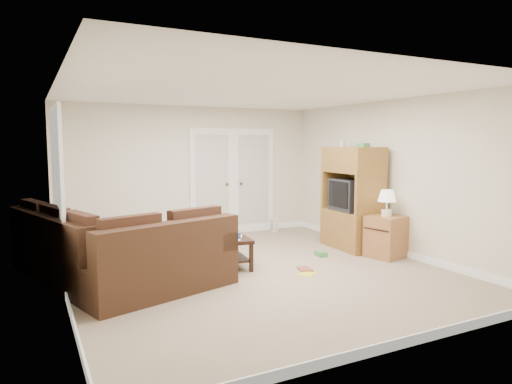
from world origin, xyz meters
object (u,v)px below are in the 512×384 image
coffee_table (225,248)px  tv_armoire (352,197)px  side_cabinet (386,233)px  sectional_sofa (109,257)px

coffee_table → tv_armoire: 2.45m
coffee_table → side_cabinet: bearing=-9.9°
coffee_table → side_cabinet: (2.43, -0.76, 0.14)m
coffee_table → tv_armoire: size_ratio=0.62×
sectional_sofa → coffee_table: bearing=-10.5°
sectional_sofa → coffee_table: (1.70, 0.19, -0.10)m
sectional_sofa → side_cabinet: 4.17m
sectional_sofa → tv_armoire: 4.10m
tv_armoire → side_cabinet: size_ratio=1.74×
tv_armoire → sectional_sofa: bearing=-173.7°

